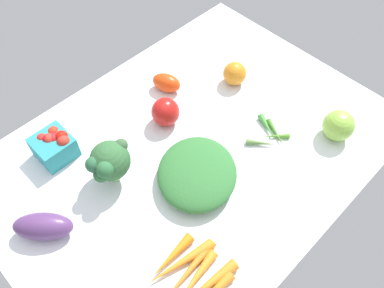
{
  "coord_description": "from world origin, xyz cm",
  "views": [
    {
      "loc": [
        42.13,
        42.62,
        87.01
      ],
      "look_at": [
        0.0,
        0.0,
        4.0
      ],
      "focal_mm": 37.06,
      "sensor_mm": 36.0,
      "label": 1
    }
  ],
  "objects_px": {
    "heirloom_tomato_orange": "(235,74)",
    "roma_tomato": "(166,83)",
    "heirloom_tomato_green": "(338,125)",
    "broccoli_head": "(109,162)",
    "eggplant": "(43,226)",
    "berry_basket": "(54,145)",
    "leafy_greens_clump": "(197,173)",
    "carrot_bunch": "(191,276)",
    "bell_pepper_red": "(165,112)",
    "okra_pile": "(269,134)"
  },
  "relations": [
    {
      "from": "heirloom_tomato_orange",
      "to": "bell_pepper_red",
      "type": "xyz_separation_m",
      "value": [
        0.25,
        -0.03,
        0.01
      ]
    },
    {
      "from": "eggplant",
      "to": "bell_pepper_red",
      "type": "relative_size",
      "value": 1.67
    },
    {
      "from": "eggplant",
      "to": "broccoli_head",
      "type": "bearing_deg",
      "value": 46.49
    },
    {
      "from": "heirloom_tomato_orange",
      "to": "carrot_bunch",
      "type": "bearing_deg",
      "value": 33.01
    },
    {
      "from": "roma_tomato",
      "to": "carrot_bunch",
      "type": "bearing_deg",
      "value": 120.33
    },
    {
      "from": "heirloom_tomato_orange",
      "to": "roma_tomato",
      "type": "bearing_deg",
      "value": -36.44
    },
    {
      "from": "heirloom_tomato_orange",
      "to": "leafy_greens_clump",
      "type": "xyz_separation_m",
      "value": [
        0.32,
        0.16,
        -0.01
      ]
    },
    {
      "from": "eggplant",
      "to": "broccoli_head",
      "type": "xyz_separation_m",
      "value": [
        -0.2,
        -0.0,
        0.05
      ]
    },
    {
      "from": "eggplant",
      "to": "roma_tomato",
      "type": "relative_size",
      "value": 1.58
    },
    {
      "from": "eggplant",
      "to": "broccoli_head",
      "type": "height_order",
      "value": "broccoli_head"
    },
    {
      "from": "bell_pepper_red",
      "to": "leafy_greens_clump",
      "type": "bearing_deg",
      "value": 69.58
    },
    {
      "from": "eggplant",
      "to": "heirloom_tomato_green",
      "type": "xyz_separation_m",
      "value": [
        -0.7,
        0.3,
        0.01
      ]
    },
    {
      "from": "berry_basket",
      "to": "okra_pile",
      "type": "height_order",
      "value": "berry_basket"
    },
    {
      "from": "leafy_greens_clump",
      "to": "roma_tomato",
      "type": "bearing_deg",
      "value": -119.07
    },
    {
      "from": "heirloom_tomato_green",
      "to": "carrot_bunch",
      "type": "height_order",
      "value": "heirloom_tomato_green"
    },
    {
      "from": "eggplant",
      "to": "okra_pile",
      "type": "bearing_deg",
      "value": 27.6
    },
    {
      "from": "carrot_bunch",
      "to": "leafy_greens_clump",
      "type": "distance_m",
      "value": 0.24
    },
    {
      "from": "eggplant",
      "to": "heirloom_tomato_green",
      "type": "distance_m",
      "value": 0.77
    },
    {
      "from": "berry_basket",
      "to": "broccoli_head",
      "type": "bearing_deg",
      "value": 109.11
    },
    {
      "from": "berry_basket",
      "to": "heirloom_tomato_orange",
      "type": "bearing_deg",
      "value": 164.1
    },
    {
      "from": "eggplant",
      "to": "heirloom_tomato_green",
      "type": "height_order",
      "value": "heirloom_tomato_green"
    },
    {
      "from": "roma_tomato",
      "to": "leafy_greens_clump",
      "type": "distance_m",
      "value": 0.32
    },
    {
      "from": "roma_tomato",
      "to": "okra_pile",
      "type": "xyz_separation_m",
      "value": [
        -0.08,
        0.32,
        -0.02
      ]
    },
    {
      "from": "eggplant",
      "to": "okra_pile",
      "type": "height_order",
      "value": "eggplant"
    },
    {
      "from": "leafy_greens_clump",
      "to": "carrot_bunch",
      "type": "bearing_deg",
      "value": 41.98
    },
    {
      "from": "heirloom_tomato_green",
      "to": "carrot_bunch",
      "type": "bearing_deg",
      "value": 0.04
    },
    {
      "from": "eggplant",
      "to": "heirloom_tomato_orange",
      "type": "relative_size",
      "value": 1.96
    },
    {
      "from": "heirloom_tomato_green",
      "to": "broccoli_head",
      "type": "bearing_deg",
      "value": -31.35
    },
    {
      "from": "okra_pile",
      "to": "carrot_bunch",
      "type": "bearing_deg",
      "value": 16.35
    },
    {
      "from": "eggplant",
      "to": "broccoli_head",
      "type": "distance_m",
      "value": 0.2
    },
    {
      "from": "roma_tomato",
      "to": "leafy_greens_clump",
      "type": "xyz_separation_m",
      "value": [
        0.16,
        0.28,
        0.0
      ]
    },
    {
      "from": "heirloom_tomato_green",
      "to": "berry_basket",
      "type": "bearing_deg",
      "value": -39.93
    },
    {
      "from": "okra_pile",
      "to": "leafy_greens_clump",
      "type": "xyz_separation_m",
      "value": [
        0.23,
        -0.04,
        0.02
      ]
    },
    {
      "from": "eggplant",
      "to": "berry_basket",
      "type": "distance_m",
      "value": 0.22
    },
    {
      "from": "carrot_bunch",
      "to": "roma_tomato",
      "type": "bearing_deg",
      "value": -127.23
    },
    {
      "from": "carrot_bunch",
      "to": "okra_pile",
      "type": "bearing_deg",
      "value": -163.65
    },
    {
      "from": "heirloom_tomato_green",
      "to": "roma_tomato",
      "type": "bearing_deg",
      "value": -65.12
    },
    {
      "from": "roma_tomato",
      "to": "okra_pile",
      "type": "height_order",
      "value": "roma_tomato"
    },
    {
      "from": "broccoli_head",
      "to": "okra_pile",
      "type": "xyz_separation_m",
      "value": [
        -0.38,
        0.19,
        -0.07
      ]
    },
    {
      "from": "eggplant",
      "to": "bell_pepper_red",
      "type": "height_order",
      "value": "bell_pepper_red"
    },
    {
      "from": "broccoli_head",
      "to": "eggplant",
      "type": "bearing_deg",
      "value": 1.3
    },
    {
      "from": "heirloom_tomato_orange",
      "to": "bell_pepper_red",
      "type": "bearing_deg",
      "value": -6.94
    },
    {
      "from": "bell_pepper_red",
      "to": "roma_tomato",
      "type": "bearing_deg",
      "value": -133.48
    },
    {
      "from": "heirloom_tomato_green",
      "to": "leafy_greens_clump",
      "type": "bearing_deg",
      "value": -24.18
    },
    {
      "from": "heirloom_tomato_green",
      "to": "bell_pepper_red",
      "type": "distance_m",
      "value": 0.46
    },
    {
      "from": "carrot_bunch",
      "to": "bell_pepper_red",
      "type": "height_order",
      "value": "bell_pepper_red"
    },
    {
      "from": "eggplant",
      "to": "heirloom_tomato_orange",
      "type": "xyz_separation_m",
      "value": [
        -0.66,
        -0.02,
        0.0
      ]
    },
    {
      "from": "heirloom_tomato_orange",
      "to": "okra_pile",
      "type": "height_order",
      "value": "heirloom_tomato_orange"
    },
    {
      "from": "berry_basket",
      "to": "bell_pepper_red",
      "type": "height_order",
      "value": "bell_pepper_red"
    },
    {
      "from": "berry_basket",
      "to": "leafy_greens_clump",
      "type": "relative_size",
      "value": 0.42
    }
  ]
}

